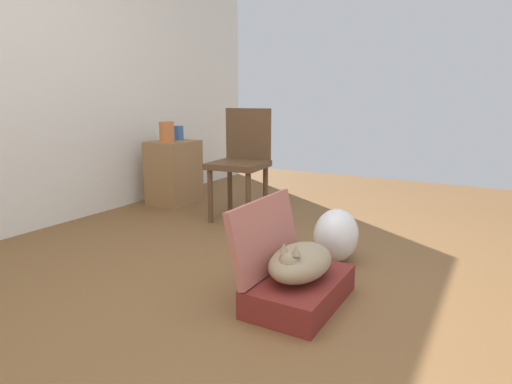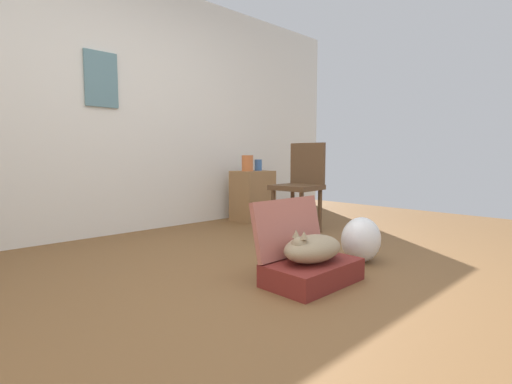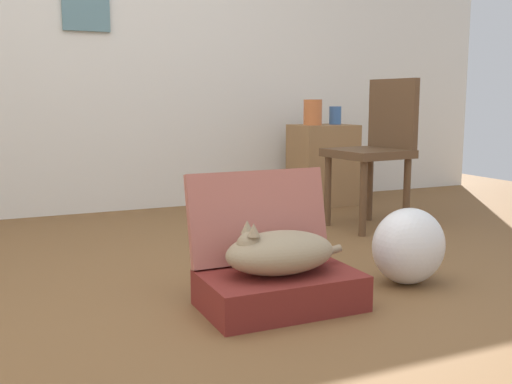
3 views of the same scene
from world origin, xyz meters
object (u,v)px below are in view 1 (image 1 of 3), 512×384
at_px(cat, 300,262).
at_px(vase_tall, 167,132).
at_px(vase_short, 179,133).
at_px(side_table, 174,172).
at_px(chair, 242,159).
at_px(suitcase_base, 300,290).
at_px(plastic_bag_white, 336,235).

relative_size(cat, vase_tall, 2.72).
height_order(vase_tall, vase_short, vase_tall).
bearing_deg(vase_short, vase_tall, -168.39).
distance_m(side_table, chair, 0.89).
height_order(suitcase_base, vase_tall, vase_tall).
bearing_deg(side_table, chair, -97.97).
bearing_deg(side_table, vase_tall, -164.65).
height_order(plastic_bag_white, chair, chair).
relative_size(vase_tall, chair, 0.20).
bearing_deg(suitcase_base, vase_tall, 57.49).
bearing_deg(vase_short, plastic_bag_white, -112.60).
bearing_deg(side_table, vase_short, 7.77).
xyz_separation_m(cat, side_table, (1.35, 1.96, 0.08)).
xyz_separation_m(plastic_bag_white, vase_short, (0.80, 1.92, 0.51)).
distance_m(plastic_bag_white, chair, 1.24).
bearing_deg(side_table, cat, -124.54).
xyz_separation_m(plastic_bag_white, chair, (0.57, 1.05, 0.35)).
distance_m(suitcase_base, cat, 0.15).
bearing_deg(vase_short, chair, -104.94).
bearing_deg(vase_tall, vase_short, 11.61).
relative_size(vase_tall, vase_short, 1.38).
distance_m(side_table, vase_tall, 0.42).
bearing_deg(plastic_bag_white, vase_tall, 72.97).
xyz_separation_m(suitcase_base, cat, (-0.01, 0.00, 0.15)).
height_order(cat, vase_short, vase_short).
distance_m(suitcase_base, chair, 1.70).
relative_size(suitcase_base, cat, 1.16).
xyz_separation_m(vase_short, chair, (-0.23, -0.87, -0.17)).
xyz_separation_m(plastic_bag_white, side_table, (0.69, 1.91, 0.14)).
height_order(suitcase_base, chair, chair).
bearing_deg(vase_tall, cat, -122.65).
height_order(suitcase_base, cat, cat).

